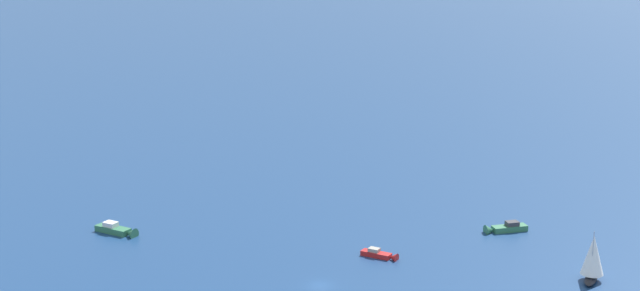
{
  "coord_description": "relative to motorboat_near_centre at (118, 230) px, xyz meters",
  "views": [
    {
      "loc": [
        154.81,
        -6.6,
        65.64
      ],
      "look_at": [
        0.0,
        0.0,
        26.27
      ],
      "focal_mm": 51.32,
      "sensor_mm": 36.0,
      "label": 1
    }
  ],
  "objects": [
    {
      "name": "motorboat_near_centre",
      "position": [
        0.0,
        0.0,
        0.0
      ],
      "size": [
        7.61,
        9.89,
        2.92
      ],
      "color": "#33704C",
      "rests_on": "ground_plane"
    },
    {
      "name": "ground_plane",
      "position": [
        29.36,
        41.48,
        -0.79
      ],
      "size": [
        2000.0,
        2000.0,
        0.0
      ],
      "primitive_type": "plane",
      "color": "navy"
    },
    {
      "name": "sailboat_inshore",
      "position": [
        29.3,
        91.57,
        3.7
      ],
      "size": [
        7.78,
        5.62,
        9.83
      ],
      "color": "black",
      "rests_on": "ground_plane"
    },
    {
      "name": "motorboat_far_port",
      "position": [
        16.12,
        54.05,
        -0.2
      ],
      "size": [
        5.62,
        7.44,
        2.19
      ],
      "color": "#B21E1E",
      "rests_on": "ground_plane"
    },
    {
      "name": "motorboat_trailing",
      "position": [
        2.1,
        81.82,
        -0.06
      ],
      "size": [
        4.37,
        9.67,
        2.72
      ],
      "color": "#33704C",
      "rests_on": "ground_plane"
    }
  ]
}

